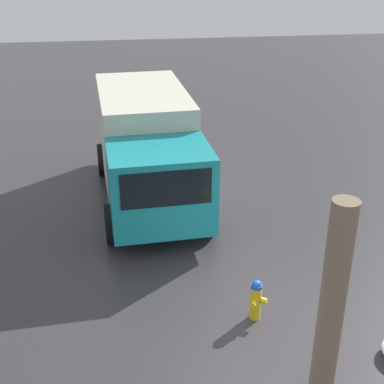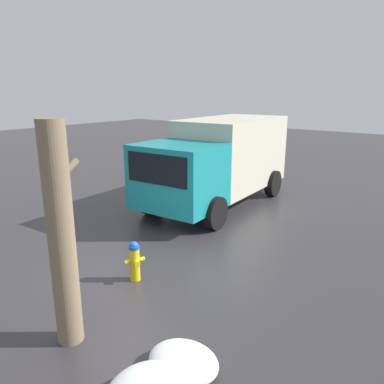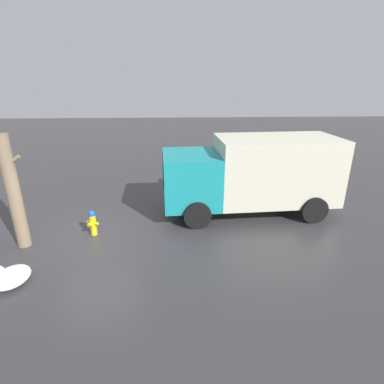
{
  "view_description": "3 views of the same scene",
  "coord_description": "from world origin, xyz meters",
  "px_view_note": "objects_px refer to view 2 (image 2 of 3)",
  "views": [
    {
      "loc": [
        -7.58,
        2.25,
        6.27
      ],
      "look_at": [
        3.26,
        0.69,
        1.05
      ],
      "focal_mm": 50.0,
      "sensor_mm": 36.0,
      "label": 1
    },
    {
      "loc": [
        -4.6,
        -4.92,
        3.61
      ],
      "look_at": [
        3.38,
        1.17,
        0.86
      ],
      "focal_mm": 35.0,
      "sensor_mm": 36.0,
      "label": 2
    },
    {
      "loc": [
        2.67,
        -8.46,
        4.59
      ],
      "look_at": [
        3.11,
        0.65,
        1.12
      ],
      "focal_mm": 28.0,
      "sensor_mm": 36.0,
      "label": 3
    }
  ],
  "objects_px": {
    "tree_trunk": "(61,237)",
    "delivery_truck": "(220,159)",
    "pedestrian": "(199,186)",
    "fire_hydrant": "(135,260)"
  },
  "relations": [
    {
      "from": "tree_trunk",
      "to": "delivery_truck",
      "type": "bearing_deg",
      "value": 16.3
    },
    {
      "from": "tree_trunk",
      "to": "pedestrian",
      "type": "xyz_separation_m",
      "value": [
        5.56,
        1.73,
        -0.68
      ]
    },
    {
      "from": "fire_hydrant",
      "to": "delivery_truck",
      "type": "xyz_separation_m",
      "value": [
        5.32,
        1.55,
        1.07
      ]
    },
    {
      "from": "pedestrian",
      "to": "tree_trunk",
      "type": "bearing_deg",
      "value": -148.87
    },
    {
      "from": "fire_hydrant",
      "to": "pedestrian",
      "type": "distance_m",
      "value": 3.92
    },
    {
      "from": "tree_trunk",
      "to": "delivery_truck",
      "type": "relative_size",
      "value": 0.53
    },
    {
      "from": "fire_hydrant",
      "to": "pedestrian",
      "type": "height_order",
      "value": "pedestrian"
    },
    {
      "from": "delivery_truck",
      "to": "pedestrian",
      "type": "relative_size",
      "value": 3.49
    },
    {
      "from": "tree_trunk",
      "to": "delivery_truck",
      "type": "distance_m",
      "value": 7.49
    },
    {
      "from": "tree_trunk",
      "to": "fire_hydrant",
      "type": "bearing_deg",
      "value": 16.41
    }
  ]
}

